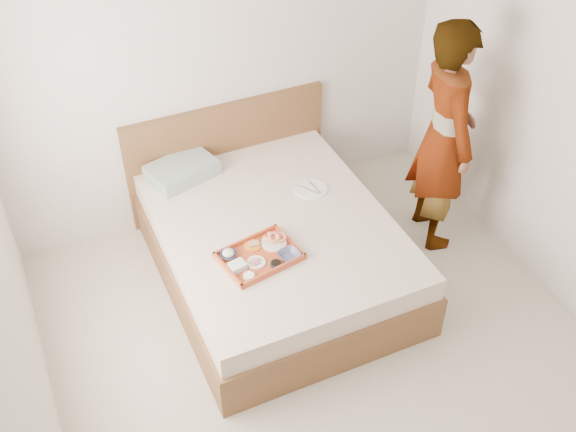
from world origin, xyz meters
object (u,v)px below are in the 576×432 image
(tray, at_px, (259,256))
(dinner_plate, at_px, (311,189))
(bed, at_px, (276,250))
(person, at_px, (444,137))

(tray, distance_m, dinner_plate, 0.82)
(bed, height_order, dinner_plate, dinner_plate)
(bed, bearing_deg, person, -1.91)
(person, bearing_deg, dinner_plate, 84.59)
(bed, xyz_separation_m, person, (1.32, -0.04, 0.65))
(bed, relative_size, person, 1.10)
(tray, bearing_deg, person, -1.24)
(tray, relative_size, person, 0.28)
(tray, relative_size, dinner_plate, 2.06)
(bed, distance_m, person, 1.47)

